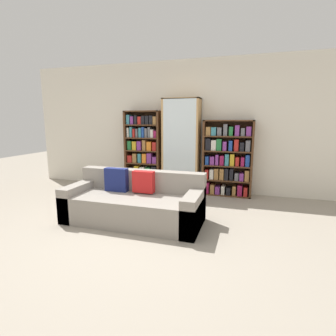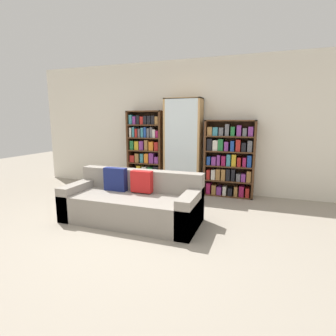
% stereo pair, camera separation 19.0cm
% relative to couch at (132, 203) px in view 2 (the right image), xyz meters
% --- Properties ---
extents(ground_plane, '(16.00, 16.00, 0.00)m').
position_rel_couch_xyz_m(ground_plane, '(0.19, -0.47, -0.27)').
color(ground_plane, gray).
extents(wall_back, '(7.04, 0.06, 2.70)m').
position_rel_couch_xyz_m(wall_back, '(0.19, 2.02, 1.08)').
color(wall_back, silver).
rests_on(wall_back, ground).
extents(couch, '(2.01, 0.85, 0.76)m').
position_rel_couch_xyz_m(couch, '(0.00, 0.00, 0.00)').
color(couch, gray).
rests_on(couch, ground).
extents(bookshelf_left, '(0.79, 0.32, 1.68)m').
position_rel_couch_xyz_m(bookshelf_left, '(-0.59, 1.82, 0.56)').
color(bookshelf_left, '#4C2D19').
rests_on(bookshelf_left, ground).
extents(display_cabinet, '(0.75, 0.36, 1.92)m').
position_rel_couch_xyz_m(display_cabinet, '(0.25, 1.80, 0.69)').
color(display_cabinet, tan).
rests_on(display_cabinet, ground).
extents(bookshelf_right, '(0.96, 0.32, 1.49)m').
position_rel_couch_xyz_m(bookshelf_right, '(1.19, 1.82, 0.46)').
color(bookshelf_right, '#4C2D19').
rests_on(bookshelf_right, ground).
extents(wine_bottle, '(0.08, 0.08, 0.38)m').
position_rel_couch_xyz_m(wine_bottle, '(0.77, 1.11, -0.11)').
color(wine_bottle, black).
rests_on(wine_bottle, ground).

